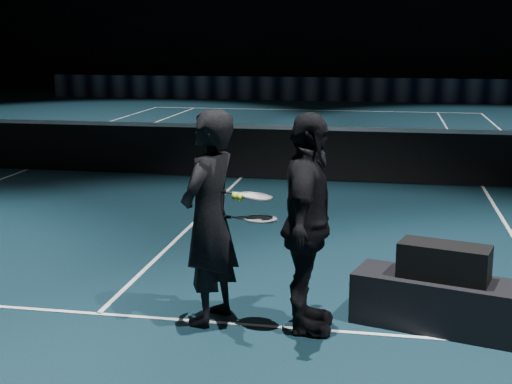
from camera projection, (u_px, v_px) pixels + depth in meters
floor at (241, 178)px, 12.58m from camera, size 36.00×36.00×0.00m
court_lines at (241, 178)px, 12.58m from camera, size 10.98×23.78×0.01m
net_mesh at (241, 153)px, 12.48m from camera, size 12.80×0.02×0.86m
net_tape at (241, 127)px, 12.38m from camera, size 12.80×0.03×0.07m
sponsor_backdrop at (322, 89)px, 27.37m from camera, size 22.00×0.15×0.90m
player_bench at (442, 303)px, 6.09m from camera, size 1.57×0.89×0.45m
racket_bag at (444, 261)px, 6.01m from camera, size 0.81×0.51×0.30m
bag_signature at (446, 267)px, 5.85m from camera, size 0.34×0.10×0.10m
player_a at (209, 218)px, 6.10m from camera, size 0.61×0.77×1.86m
player_b at (307, 224)px, 5.89m from camera, size 0.47×1.10×1.86m
racket_lower at (260, 219)px, 5.99m from camera, size 0.69×0.26×0.03m
racket_upper at (256, 196)px, 6.00m from camera, size 0.68×0.22×0.10m
tennis_balls at (238, 195)px, 5.99m from camera, size 0.12×0.10×0.12m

